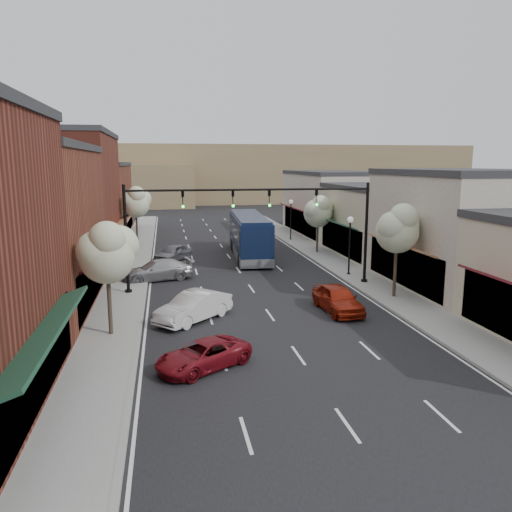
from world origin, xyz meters
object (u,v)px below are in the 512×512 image
signal_mast_right (333,218)px  tree_right_near (398,228)px  tree_left_near (108,251)px  parked_car_d (173,253)px  parked_car_a (203,355)px  signal_mast_left (164,222)px  tree_right_far (319,211)px  lamp_post_far (291,213)px  lamp_post_near (350,236)px  red_hatchback (338,299)px  tree_left_far (136,202)px  coach_bus (249,235)px  parked_car_b (194,307)px  parked_car_c (157,270)px

signal_mast_right → tree_right_near: (2.73, -4.05, -0.17)m
tree_left_near → parked_car_d: size_ratio=1.38×
tree_left_near → parked_car_a: size_ratio=1.38×
signal_mast_left → tree_right_far: 18.39m
signal_mast_left → parked_car_d: size_ratio=1.99×
signal_mast_left → lamp_post_far: 24.14m
signal_mast_right → lamp_post_far: size_ratio=1.85×
signal_mast_right → lamp_post_near: bearing=48.9°
lamp_post_far → red_hatchback: size_ratio=1.00×
tree_left_far → coach_bus: tree_left_far is taller
tree_right_far → lamp_post_near: size_ratio=1.22×
tree_right_near → signal_mast_right: bearing=123.9°
tree_left_far → lamp_post_far: tree_left_far is taller
signal_mast_left → tree_left_far: signal_mast_left is taller
signal_mast_left → red_hatchback: 11.92m
tree_left_far → lamp_post_near: size_ratio=1.38×
tree_right_far → red_hatchback: size_ratio=1.22×
tree_right_far → tree_left_near: (-16.60, -20.00, 0.23)m
parked_car_a → parked_car_d: (-0.77, 23.46, 0.13)m
tree_right_far → coach_bus: size_ratio=0.44×
tree_left_far → parked_car_a: 31.11m
coach_bus → parked_car_d: (-6.77, -0.69, -1.25)m
signal_mast_right → parked_car_d: (-10.59, 10.82, -3.92)m
lamp_post_far → parked_car_d: 15.90m
parked_car_b → parked_car_c: 10.10m
signal_mast_right → lamp_post_far: signal_mast_right is taller
signal_mast_left → parked_car_d: signal_mast_left is taller
lamp_post_near → parked_car_c: 14.23m
parked_car_c → tree_left_far: bearing=174.6°
signal_mast_right → tree_left_far: 22.68m
signal_mast_right → tree_right_far: (2.73, 11.95, -0.63)m
tree_right_near → coach_bus: tree_right_near is taller
tree_right_far → parked_car_b: size_ratio=1.16×
tree_right_near → tree_left_far: 27.56m
parked_car_b → parked_car_c: size_ratio=0.92×
red_hatchback → parked_car_b: bearing=178.0°
signal_mast_right → coach_bus: 12.42m
parked_car_a → parked_car_b: bearing=146.9°
lamp_post_near → tree_left_near: bearing=-146.7°
tree_right_far → parked_car_a: 27.81m
tree_left_near → signal_mast_left: bearing=71.9°
red_hatchback → tree_left_far: bearing=113.4°
tree_right_far → parked_car_b: bearing=-124.6°
tree_right_near → parked_car_c: 16.88m
tree_right_near → parked_car_c: (-14.55, 7.71, -3.72)m
signal_mast_left → red_hatchback: (9.52, -6.05, -3.86)m
tree_right_far → parked_car_d: tree_right_far is taller
signal_mast_right → parked_car_b: size_ratio=1.76×
signal_mast_right → red_hatchback: signal_mast_right is taller
tree_right_far → parked_car_d: (-13.32, -1.12, -3.29)m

